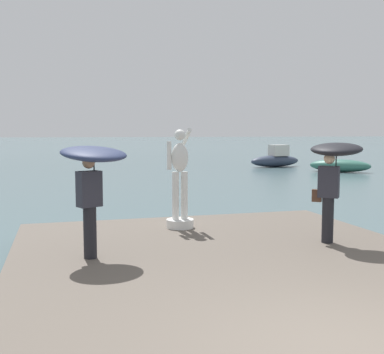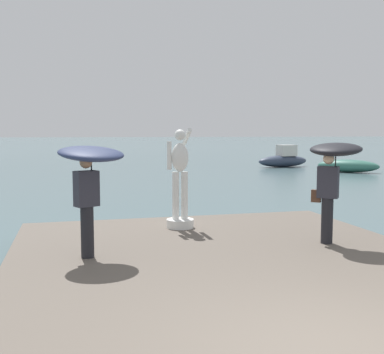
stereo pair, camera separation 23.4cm
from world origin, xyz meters
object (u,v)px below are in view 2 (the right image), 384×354
at_px(boat_mid, 284,159).
at_px(statue_white_figure, 180,187).
at_px(onlooker_left, 90,168).
at_px(boat_near, 348,166).
at_px(onlooker_right, 333,166).

bearing_deg(boat_mid, statue_white_figure, -120.41).
bearing_deg(onlooker_left, boat_near, 47.80).
height_order(statue_white_figure, boat_mid, statue_white_figure).
distance_m(onlooker_left, onlooker_right, 4.49).
bearing_deg(statue_white_figure, onlooker_right, -41.53).
bearing_deg(onlooker_left, boat_mid, 58.10).
distance_m(onlooker_right, boat_near, 22.13).
height_order(onlooker_right, boat_mid, onlooker_right).
bearing_deg(statue_white_figure, onlooker_left, -135.01).
bearing_deg(onlooker_left, statue_white_figure, 44.99).
relative_size(onlooker_left, boat_near, 0.53).
relative_size(onlooker_left, onlooker_right, 0.99).
bearing_deg(statue_white_figure, boat_mid, 59.59).
relative_size(onlooker_right, boat_mid, 0.47).
bearing_deg(boat_near, statue_white_figure, -131.84).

